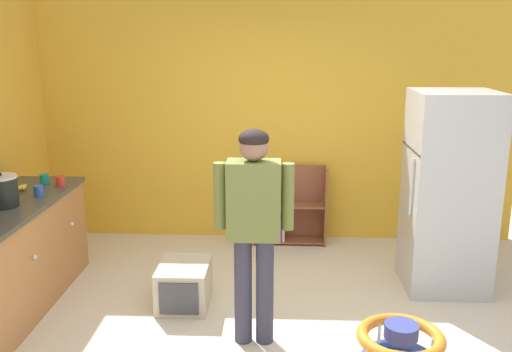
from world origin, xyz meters
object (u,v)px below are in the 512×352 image
blue_cup (38,191)px  red_cup (60,181)px  refrigerator (448,192)px  baby_walker (400,346)px  crock_pot (2,191)px  teal_cup (44,179)px  standing_person (254,218)px  bookshelf (283,209)px  pet_carrier (184,284)px  banana_bunch (23,187)px

blue_cup → red_cup: bearing=79.9°
refrigerator → baby_walker: 1.65m
crock_pot → teal_cup: size_ratio=2.97×
standing_person → crock_pot: (-2.04, 0.42, 0.06)m
refrigerator → bookshelf: bearing=143.5°
bookshelf → crock_pot: crock_pot is taller
standing_person → pet_carrier: bearing=137.5°
standing_person → baby_walker: standing_person is taller
refrigerator → standing_person: size_ratio=1.10×
red_cup → crock_pot: bearing=-109.3°
standing_person → crock_pot: 2.08m
standing_person → baby_walker: (1.02, -0.29, -0.81)m
pet_carrier → red_cup: 1.50m
baby_walker → red_cup: bearing=154.7°
baby_walker → red_cup: red_cup is taller
pet_carrier → standing_person: bearing=-42.5°
bookshelf → red_cup: 2.37m
banana_bunch → refrigerator: bearing=2.0°
standing_person → teal_cup: (-1.99, 1.11, -0.02)m
crock_pot → bookshelf: bearing=36.8°
refrigerator → blue_cup: size_ratio=18.74×
pet_carrier → refrigerator: bearing=11.6°
refrigerator → crock_pot: size_ratio=6.30×
standing_person → refrigerator: bearing=31.9°
bookshelf → banana_bunch: 2.68m
standing_person → pet_carrier: (-0.62, 0.57, -0.79)m
bookshelf → pet_carrier: size_ratio=1.54×
bookshelf → pet_carrier: (-0.85, -1.54, -0.20)m
banana_bunch → bookshelf: bearing=27.3°
baby_walker → red_cup: (-2.84, 1.34, 0.79)m
banana_bunch → crock_pot: bearing=-82.5°
pet_carrier → red_cup: size_ratio=5.81×
red_cup → baby_walker: bearing=-25.3°
teal_cup → pet_carrier: bearing=-21.8°
bookshelf → teal_cup: (-2.21, -0.99, 0.57)m
crock_pot → blue_cup: 0.35m
bookshelf → blue_cup: bearing=-146.5°
baby_walker → refrigerator: bearing=64.0°
pet_carrier → blue_cup: size_ratio=5.81×
baby_walker → banana_bunch: (-3.13, 1.20, 0.77)m
baby_walker → blue_cup: (-2.90, 1.01, 0.79)m
baby_walker → blue_cup: blue_cup is taller
refrigerator → red_cup: size_ratio=18.74×
baby_walker → pet_carrier: size_ratio=1.09×
blue_cup → baby_walker: bearing=-19.2°
baby_walker → bookshelf: bearing=108.4°
bookshelf → banana_bunch: size_ratio=5.45×
blue_cup → teal_cup: same height
standing_person → bookshelf: bearing=83.9°
red_cup → blue_cup: (-0.06, -0.33, 0.00)m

